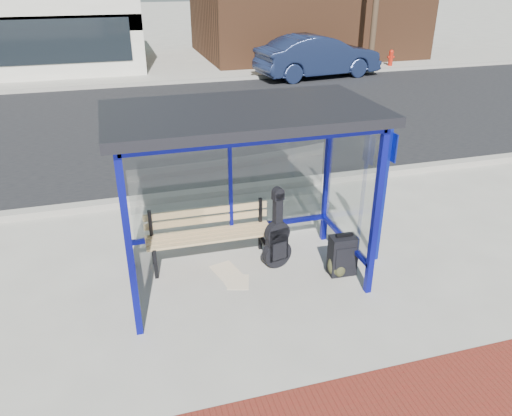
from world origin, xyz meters
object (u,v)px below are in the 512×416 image
object	(u,v)px
bench	(209,231)
fire_hydrant	(391,57)
guitar_bag	(277,240)
suitcase	(343,255)
backpack	(337,266)
parked_car	(318,56)

from	to	relation	value
bench	fire_hydrant	bearing A→B (deg)	52.58
bench	guitar_bag	size ratio (longest dim) A/B	1.56
suitcase	bench	bearing A→B (deg)	155.84
guitar_bag	fire_hydrant	distance (m)	17.07
backpack	fire_hydrant	world-z (taller)	fire_hydrant
backpack	fire_hydrant	xyz separation A→B (m)	(9.12, 14.41, 0.22)
backpack	fire_hydrant	distance (m)	17.06
suitcase	parked_car	size ratio (longest dim) A/B	0.13
suitcase	backpack	bearing A→B (deg)	-160.82
parked_car	fire_hydrant	xyz separation A→B (m)	(4.00, 1.36, -0.43)
bench	suitcase	world-z (taller)	bench
fire_hydrant	guitar_bag	bearing A→B (deg)	-125.25
backpack	parked_car	xyz separation A→B (m)	(5.12, 13.05, 0.64)
fire_hydrant	parked_car	bearing A→B (deg)	-161.25
backpack	fire_hydrant	bearing A→B (deg)	45.07
bench	guitar_bag	distance (m)	1.00
guitar_bag	backpack	xyz separation A→B (m)	(0.73, -0.47, -0.28)
guitar_bag	backpack	world-z (taller)	guitar_bag
backpack	parked_car	distance (m)	14.04
suitcase	backpack	world-z (taller)	suitcase
bench	fire_hydrant	xyz separation A→B (m)	(10.75, 13.52, -0.11)
suitcase	fire_hydrant	size ratio (longest dim) A/B	0.94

